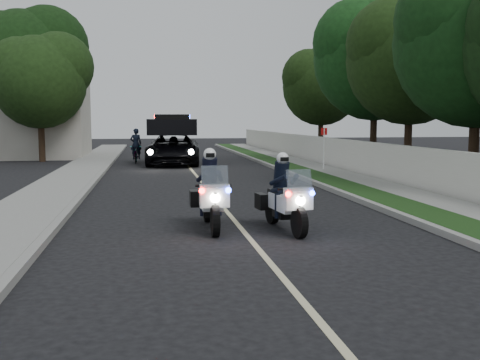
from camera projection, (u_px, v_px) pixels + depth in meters
name	position (u px, v px, depth m)	size (l,w,h in m)	color
ground	(248.00, 237.00, 11.56)	(120.00, 120.00, 0.00)	black
curb_right	(305.00, 179.00, 22.02)	(0.20, 60.00, 0.15)	gray
grass_verge	(322.00, 179.00, 22.13)	(1.20, 60.00, 0.16)	#193814
sidewalk_right	(353.00, 178.00, 22.34)	(1.40, 60.00, 0.16)	gray
property_wall	(377.00, 161.00, 22.43)	(0.22, 60.00, 1.50)	beige
curb_left	(93.00, 183.00, 20.70)	(0.20, 60.00, 0.15)	gray
sidewalk_left	(63.00, 183.00, 20.52)	(2.00, 60.00, 0.16)	gray
building_far	(21.00, 102.00, 35.07)	(8.00, 6.00, 7.00)	#A8A396
lane_marking	(203.00, 183.00, 21.37)	(0.12, 50.00, 0.01)	#BFB78C
police_moto_left	(211.00, 228.00, 12.47)	(0.75, 2.13, 1.81)	white
police_moto_right	(284.00, 230.00, 12.26)	(0.71, 2.03, 1.73)	white
police_suv	(174.00, 164.00, 30.05)	(2.75, 5.94, 2.89)	black
bicycle	(136.00, 163.00, 31.15)	(0.64, 1.85, 0.97)	black
cyclist	(136.00, 163.00, 31.15)	(0.62, 0.42, 1.73)	black
sign_post	(323.00, 172.00, 25.83)	(0.33, 0.33, 2.11)	#A40B0E
tree_right_b	(472.00, 187.00, 19.93)	(5.91, 5.91, 9.85)	#123712
tree_right_c	(407.00, 170.00, 26.57)	(6.02, 6.02, 10.03)	#1B3510
tree_right_d	(373.00, 164.00, 30.16)	(6.57, 6.57, 10.95)	#174316
tree_right_e	(320.00, 153.00, 39.90)	(5.52, 5.52, 9.20)	#1B3310
tree_left_near	(43.00, 162.00, 32.03)	(5.29, 5.29, 8.82)	#1C3812
tree_left_far	(29.00, 158.00, 35.02)	(6.76, 6.76, 11.27)	black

